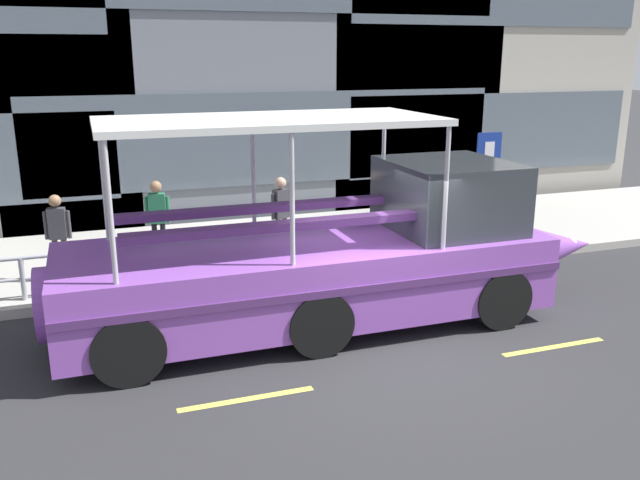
{
  "coord_description": "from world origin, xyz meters",
  "views": [
    {
      "loc": [
        -4.08,
        -8.56,
        4.33
      ],
      "look_at": [
        -0.5,
        1.62,
        1.3
      ],
      "focal_mm": 37.4,
      "sensor_mm": 36.0,
      "label": 1
    }
  ],
  "objects_px": {
    "duck_tour_boat": "(341,257)",
    "pedestrian_mid_right": "(158,214)",
    "parking_sign": "(487,169)",
    "pedestrian_near_bow": "(435,200)",
    "pedestrian_near_stern": "(58,229)",
    "pedestrian_mid_left": "(281,209)"
  },
  "relations": [
    {
      "from": "pedestrian_mid_right",
      "to": "duck_tour_boat",
      "type": "bearing_deg",
      "value": -55.08
    },
    {
      "from": "duck_tour_boat",
      "to": "pedestrian_mid_right",
      "type": "xyz_separation_m",
      "value": [
        -2.55,
        3.65,
        0.11
      ]
    },
    {
      "from": "pedestrian_mid_right",
      "to": "pedestrian_near_stern",
      "type": "height_order",
      "value": "pedestrian_mid_right"
    },
    {
      "from": "duck_tour_boat",
      "to": "pedestrian_mid_right",
      "type": "bearing_deg",
      "value": 124.92
    },
    {
      "from": "pedestrian_mid_left",
      "to": "pedestrian_mid_right",
      "type": "xyz_separation_m",
      "value": [
        -2.47,
        0.41,
        0.0
      ]
    },
    {
      "from": "pedestrian_mid_right",
      "to": "pedestrian_near_bow",
      "type": "bearing_deg",
      "value": -6.69
    },
    {
      "from": "duck_tour_boat",
      "to": "pedestrian_mid_right",
      "type": "height_order",
      "value": "duck_tour_boat"
    },
    {
      "from": "pedestrian_mid_left",
      "to": "pedestrian_near_stern",
      "type": "height_order",
      "value": "pedestrian_mid_left"
    },
    {
      "from": "pedestrian_mid_right",
      "to": "pedestrian_mid_left",
      "type": "bearing_deg",
      "value": -9.5
    },
    {
      "from": "pedestrian_mid_left",
      "to": "pedestrian_mid_right",
      "type": "distance_m",
      "value": 2.5
    },
    {
      "from": "pedestrian_mid_left",
      "to": "pedestrian_near_stern",
      "type": "relative_size",
      "value": 1.03
    },
    {
      "from": "parking_sign",
      "to": "pedestrian_near_bow",
      "type": "bearing_deg",
      "value": 169.99
    },
    {
      "from": "parking_sign",
      "to": "duck_tour_boat",
      "type": "bearing_deg",
      "value": -148.65
    },
    {
      "from": "parking_sign",
      "to": "pedestrian_mid_left",
      "type": "distance_m",
      "value": 4.67
    },
    {
      "from": "parking_sign",
      "to": "duck_tour_boat",
      "type": "height_order",
      "value": "duck_tour_boat"
    },
    {
      "from": "pedestrian_near_bow",
      "to": "pedestrian_mid_right",
      "type": "distance_m",
      "value": 5.94
    },
    {
      "from": "duck_tour_boat",
      "to": "pedestrian_near_stern",
      "type": "relative_size",
      "value": 5.88
    },
    {
      "from": "pedestrian_near_bow",
      "to": "pedestrian_mid_left",
      "type": "height_order",
      "value": "pedestrian_near_bow"
    },
    {
      "from": "duck_tour_boat",
      "to": "pedestrian_near_bow",
      "type": "height_order",
      "value": "duck_tour_boat"
    },
    {
      "from": "pedestrian_near_bow",
      "to": "parking_sign",
      "type": "bearing_deg",
      "value": -10.01
    },
    {
      "from": "duck_tour_boat",
      "to": "pedestrian_mid_right",
      "type": "relative_size",
      "value": 5.69
    },
    {
      "from": "parking_sign",
      "to": "pedestrian_near_bow",
      "type": "relative_size",
      "value": 1.45
    }
  ]
}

